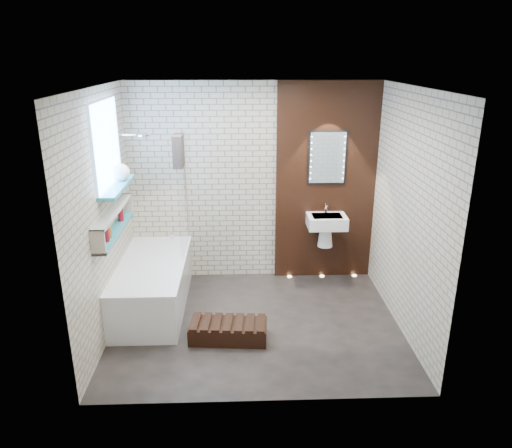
{
  "coord_description": "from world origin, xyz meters",
  "views": [
    {
      "loc": [
        -0.18,
        -4.82,
        2.91
      ],
      "look_at": [
        0.0,
        0.15,
        1.15
      ],
      "focal_mm": 33.98,
      "sensor_mm": 36.0,
      "label": 1
    }
  ],
  "objects_px": {
    "washbasin": "(326,226)",
    "led_mirror": "(327,158)",
    "walnut_step": "(228,331)",
    "bathtub": "(153,284)",
    "bath_screen": "(182,195)"
  },
  "relations": [
    {
      "from": "bathtub",
      "to": "bath_screen",
      "type": "bearing_deg",
      "value": 51.1
    },
    {
      "from": "washbasin",
      "to": "bath_screen",
      "type": "bearing_deg",
      "value": -174.22
    },
    {
      "from": "bathtub",
      "to": "bath_screen",
      "type": "distance_m",
      "value": 1.14
    },
    {
      "from": "bath_screen",
      "to": "washbasin",
      "type": "xyz_separation_m",
      "value": [
        1.82,
        0.18,
        -0.49
      ]
    },
    {
      "from": "bath_screen",
      "to": "washbasin",
      "type": "relative_size",
      "value": 2.41
    },
    {
      "from": "bathtub",
      "to": "led_mirror",
      "type": "relative_size",
      "value": 2.49
    },
    {
      "from": "walnut_step",
      "to": "bathtub",
      "type": "bearing_deg",
      "value": 140.55
    },
    {
      "from": "washbasin",
      "to": "led_mirror",
      "type": "xyz_separation_m",
      "value": [
        0.0,
        0.16,
        0.86
      ]
    },
    {
      "from": "bathtub",
      "to": "washbasin",
      "type": "height_order",
      "value": "washbasin"
    },
    {
      "from": "washbasin",
      "to": "led_mirror",
      "type": "bearing_deg",
      "value": 90.0
    },
    {
      "from": "bath_screen",
      "to": "washbasin",
      "type": "bearing_deg",
      "value": 5.78
    },
    {
      "from": "washbasin",
      "to": "walnut_step",
      "type": "distance_m",
      "value": 1.99
    },
    {
      "from": "led_mirror",
      "to": "walnut_step",
      "type": "xyz_separation_m",
      "value": [
        -1.26,
        -1.53,
        -1.56
      ]
    },
    {
      "from": "washbasin",
      "to": "led_mirror",
      "type": "relative_size",
      "value": 0.83
    },
    {
      "from": "bathtub",
      "to": "led_mirror",
      "type": "xyz_separation_m",
      "value": [
        2.17,
        0.78,
        1.36
      ]
    }
  ]
}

